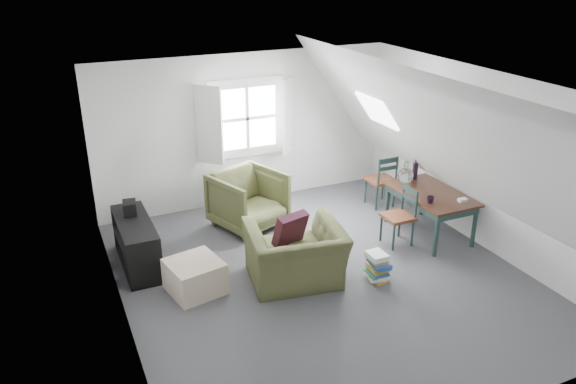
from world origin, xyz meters
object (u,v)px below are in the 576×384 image
armchair_near (295,281)px  dining_chair_near (400,215)px  ottoman (195,276)px  dining_table (431,198)px  armchair_far (249,226)px  media_shelf (137,247)px  magazine_stack (378,267)px  dining_chair_far (382,180)px

armchair_near → dining_chair_near: bearing=-160.4°
ottoman → dining_table: (3.62, 0.08, 0.38)m
armchair_far → media_shelf: media_shelf is taller
armchair_far → dining_chair_near: dining_chair_near is taller
ottoman → dining_chair_near: bearing=0.4°
armchair_near → dining_chair_near: (1.82, 0.33, 0.44)m
armchair_far → dining_table: dining_table is taller
media_shelf → dining_chair_near: bearing=-9.1°
dining_chair_near → magazine_stack: 1.14m
armchair_near → dining_chair_far: 2.82m
dining_chair_far → dining_chair_near: size_ratio=1.05×
magazine_stack → armchair_far: bearing=113.9°
armchair_near → media_shelf: media_shelf is taller
dining_table → dining_chair_far: 1.18m
armchair_far → media_shelf: bearing=176.6°
armchair_far → dining_chair_far: 2.34m
dining_chair_far → magazine_stack: 2.39m
dining_table → media_shelf: bearing=168.8°
armchair_near → magazine_stack: same height
armchair_near → magazine_stack: 1.08m
media_shelf → magazine_stack: 3.19m
armchair_far → dining_chair_far: (2.28, -0.19, 0.47)m
dining_table → media_shelf: (-4.16, 0.82, -0.29)m
armchair_far → dining_chair_far: bearing=-25.1°
armchair_near → media_shelf: bearing=-24.9°
dining_chair_far → media_shelf: size_ratio=0.70×
dining_table → media_shelf: dining_table is taller
armchair_near → dining_table: (2.39, 0.39, 0.59)m
dining_chair_near → armchair_far: bearing=-131.9°
armchair_near → magazine_stack: bearing=166.7°
armchair_far → dining_chair_far: dining_chair_far is taller
ottoman → media_shelf: (-0.53, 0.90, 0.09)m
ottoman → dining_table: 3.64m
magazine_stack → dining_table: bearing=29.7°
ottoman → dining_table: bearing=1.3°
dining_table → dining_chair_near: (-0.57, -0.06, -0.14)m
armchair_near → ottoman: size_ratio=1.90×
armchair_near → armchair_far: (0.02, 1.75, 0.00)m
dining_chair_far → ottoman: bearing=40.8°
dining_table → dining_chair_far: bearing=93.8°
dining_chair_near → magazine_stack: (-0.83, -0.74, -0.25)m
dining_chair_near → media_shelf: 3.69m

